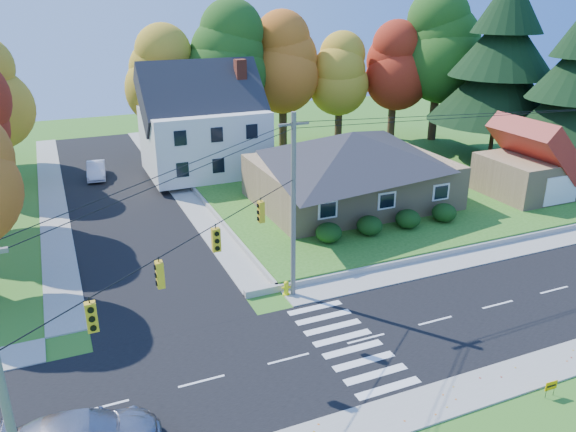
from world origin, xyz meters
name	(u,v)px	position (x,y,z in m)	size (l,w,h in m)	color
ground	(366,339)	(0.00, 0.00, 0.00)	(120.00, 120.00, 0.00)	#3D7923
road_main	(366,339)	(0.00, 0.00, 0.01)	(90.00, 8.00, 0.02)	black
road_cross	(118,195)	(-8.00, 26.00, 0.01)	(8.00, 44.00, 0.02)	black
sidewalk_north	(319,291)	(0.00, 5.00, 0.04)	(90.00, 2.00, 0.08)	#9C9A90
sidewalk_south	(431,404)	(0.00, -5.00, 0.04)	(90.00, 2.00, 0.08)	#9C9A90
lawn	(372,178)	(13.00, 21.00, 0.25)	(30.00, 30.00, 0.50)	#3D7923
ranch_house	(351,166)	(8.00, 16.00, 3.27)	(14.60, 10.60, 5.40)	tan
colonial_house	(204,126)	(0.04, 28.00, 4.58)	(10.40, 8.40, 9.60)	silver
garage	(533,165)	(22.00, 11.99, 2.84)	(7.30, 6.30, 4.60)	tan
hedge_row	(389,222)	(7.50, 9.80, 1.14)	(10.70, 1.70, 1.27)	#163A10
traffic_infrastructure	(354,229)	(-0.15, 1.35, 5.15)	(38.10, 10.66, 10.00)	#666059
tree_lot_0	(163,75)	(-2.00, 34.00, 8.31)	(6.72, 6.72, 12.51)	#3F2A19
tree_lot_1	(228,59)	(4.00, 33.00, 9.61)	(7.84, 7.84, 14.60)	#3F2A19
tree_lot_2	(283,63)	(10.00, 34.00, 8.96)	(7.28, 7.28, 13.56)	#3F2A19
tree_lot_3	(340,74)	(16.00, 33.00, 7.65)	(6.16, 6.16, 11.47)	#3F2A19
tree_lot_4	(395,66)	(22.00, 32.00, 8.31)	(6.72, 6.72, 12.51)	#3F2A19
tree_lot_5	(440,47)	(26.00, 30.00, 10.27)	(8.40, 8.40, 15.64)	#3F2A19
conifer_east_a	(502,63)	(27.00, 22.00, 9.39)	(12.80, 12.80, 16.96)	#3F2A19
white_car	(96,170)	(-9.11, 31.42, 0.74)	(1.52, 4.36, 1.43)	silver
fire_hydrant	(286,289)	(-1.84, 5.33, 0.41)	(0.50, 0.38, 0.86)	yellow
yard_sign	(551,386)	(4.73, -6.50, 0.52)	(0.59, 0.06, 0.74)	black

